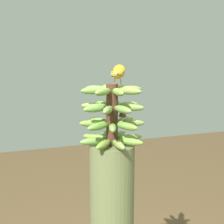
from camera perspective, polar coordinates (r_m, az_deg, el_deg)
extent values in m
cylinder|color=#4C2D1E|center=(1.41, 0.00, -0.57)|extent=(0.05, 0.05, 0.29)
ellipsoid|color=#75A23F|center=(1.41, 3.39, -5.53)|extent=(0.11, 0.11, 0.03)
ellipsoid|color=#799A45|center=(1.47, 3.33, -4.78)|extent=(0.04, 0.13, 0.03)
ellipsoid|color=#6C9E4C|center=(1.52, 1.43, -4.28)|extent=(0.11, 0.11, 0.03)
ellipsoid|color=#6B944C|center=(1.52, -1.19, -4.25)|extent=(0.13, 0.04, 0.03)
ellipsoid|color=#7DA23D|center=(1.48, -3.22, -4.72)|extent=(0.11, 0.11, 0.03)
ellipsoid|color=#729F4A|center=(1.41, -3.48, -5.46)|extent=(0.04, 0.13, 0.03)
ellipsoid|color=olive|center=(1.36, -1.61, -6.06)|extent=(0.11, 0.11, 0.03)
ellipsoid|color=olive|center=(1.36, 1.34, -6.10)|extent=(0.13, 0.04, 0.03)
ellipsoid|color=#6D9B3D|center=(1.37, 2.70, -2.66)|extent=(0.13, 0.09, 0.03)
ellipsoid|color=olive|center=(1.43, 3.55, -2.08)|extent=(0.07, 0.13, 0.03)
ellipsoid|color=#7B9948|center=(1.49, 2.34, -1.56)|extent=(0.09, 0.13, 0.03)
ellipsoid|color=olive|center=(1.51, -0.10, -1.37)|extent=(0.13, 0.07, 0.03)
ellipsoid|color=#709E45|center=(1.48, -2.48, -1.59)|extent=(0.13, 0.09, 0.03)
ellipsoid|color=olive|center=(1.42, -3.56, -2.13)|extent=(0.07, 0.13, 0.03)
ellipsoid|color=#6DA141|center=(1.36, -2.55, -2.70)|extent=(0.09, 0.13, 0.03)
ellipsoid|color=olive|center=(1.34, 0.11, -2.94)|extent=(0.13, 0.07, 0.03)
ellipsoid|color=olive|center=(1.49, 0.70, 1.52)|extent=(0.13, 0.09, 0.03)
ellipsoid|color=#6DA23A|center=(1.48, -1.80, 1.45)|extent=(0.13, 0.06, 0.03)
ellipsoid|color=olive|center=(1.43, -3.36, 1.10)|extent=(0.09, 0.13, 0.03)
ellipsoid|color=#6D9B45|center=(1.36, -3.02, 0.66)|extent=(0.06, 0.13, 0.03)
ellipsoid|color=#7B964A|center=(1.33, -0.78, 0.38)|extent=(0.13, 0.09, 0.03)
ellipsoid|color=#739749|center=(1.34, 1.99, 0.47)|extent=(0.13, 0.06, 0.03)
ellipsoid|color=olive|center=(1.39, 3.44, 0.86)|extent=(0.09, 0.13, 0.03)
ellipsoid|color=#77A044|center=(1.46, 2.83, 1.29)|extent=(0.06, 0.13, 0.03)
ellipsoid|color=#70994A|center=(1.48, -0.95, 4.48)|extent=(0.13, 0.04, 0.03)
ellipsoid|color=olive|center=(1.44, -2.93, 4.30)|extent=(0.12, 0.11, 0.03)
ellipsoid|color=#6C9840|center=(1.37, -3.31, 4.01)|extent=(0.04, 0.13, 0.03)
ellipsoid|color=#779D43|center=(1.32, -1.68, 3.77)|extent=(0.11, 0.12, 0.03)
ellipsoid|color=#789C43|center=(1.32, 1.06, 3.74)|extent=(0.13, 0.04, 0.03)
ellipsoid|color=olive|center=(1.36, 3.09, 3.94)|extent=(0.12, 0.11, 0.03)
ellipsoid|color=olive|center=(1.42, 3.20, 4.23)|extent=(0.04, 0.13, 0.03)
ellipsoid|color=olive|center=(1.47, 1.51, 4.45)|extent=(0.11, 0.12, 0.03)
cone|color=#4C2D1E|center=(1.40, 1.99, 0.32)|extent=(0.04, 0.04, 0.06)
cylinder|color=#C68933|center=(1.41, 1.64, 5.74)|extent=(0.00, 0.01, 0.02)
cylinder|color=#C68933|center=(1.41, 0.51, 5.76)|extent=(0.00, 0.00, 0.02)
ellipsoid|color=orange|center=(1.41, 1.08, 7.15)|extent=(0.11, 0.09, 0.05)
ellipsoid|color=olive|center=(1.40, 2.00, 7.12)|extent=(0.07, 0.04, 0.03)
ellipsoid|color=olive|center=(1.41, 0.09, 7.15)|extent=(0.07, 0.04, 0.03)
cube|color=olive|center=(1.34, 0.53, 7.06)|extent=(0.06, 0.05, 0.01)
sphere|color=orange|center=(1.45, 1.37, 7.70)|extent=(0.06, 0.06, 0.06)
sphere|color=black|center=(1.46, 0.58, 7.89)|extent=(0.01, 0.01, 0.01)
cone|color=orange|center=(1.49, 1.60, 7.77)|extent=(0.03, 0.03, 0.02)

